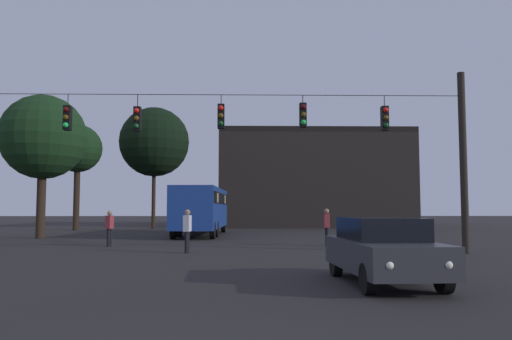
# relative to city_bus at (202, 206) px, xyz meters

# --- Properties ---
(ground_plane) EXTENTS (168.00, 168.00, 0.00)m
(ground_plane) POSITION_rel_city_bus_xyz_m (2.14, -3.26, -1.87)
(ground_plane) COLOR black
(ground_plane) RESTS_ON ground
(overhead_signal_span) EXTENTS (18.61, 0.44, 7.08)m
(overhead_signal_span) POSITION_rel_city_bus_xyz_m (2.08, -13.57, 2.23)
(overhead_signal_span) COLOR black
(overhead_signal_span) RESTS_ON ground
(city_bus) EXTENTS (2.87, 11.07, 3.00)m
(city_bus) POSITION_rel_city_bus_xyz_m (0.00, 0.00, 0.00)
(city_bus) COLOR navy
(city_bus) RESTS_ON ground
(car_near_right) EXTENTS (2.01, 4.41, 1.52)m
(car_near_right) POSITION_rel_city_bus_xyz_m (6.01, -21.26, -1.07)
(car_near_right) COLOR #2D2D33
(car_near_right) RESTS_ON ground
(pedestrian_crossing_left) EXTENTS (0.25, 0.36, 1.72)m
(pedestrian_crossing_left) POSITION_rel_city_bus_xyz_m (6.59, -9.51, -0.89)
(pedestrian_crossing_left) COLOR black
(pedestrian_crossing_left) RESTS_ON ground
(pedestrian_crossing_center) EXTENTS (0.33, 0.41, 1.62)m
(pedestrian_crossing_center) POSITION_rel_city_bus_xyz_m (-3.40, -9.58, -0.95)
(pedestrian_crossing_center) COLOR black
(pedestrian_crossing_center) RESTS_ON ground
(pedestrian_crossing_right) EXTENTS (0.31, 0.40, 1.69)m
(pedestrian_crossing_right) POSITION_rel_city_bus_xyz_m (0.55, -13.08, -0.91)
(pedestrian_crossing_right) COLOR black
(pedestrian_crossing_right) RESTS_ON ground
(corner_building) EXTENTS (17.77, 12.79, 9.00)m
(corner_building) POSITION_rel_city_bus_xyz_m (9.35, 17.84, 2.64)
(corner_building) COLOR black
(corner_building) RESTS_ON ground
(tree_left_silhouette) EXTENTS (4.96, 4.96, 8.41)m
(tree_left_silhouette) POSITION_rel_city_bus_xyz_m (-9.09, -3.14, 4.03)
(tree_left_silhouette) COLOR #2D2116
(tree_left_silhouette) RESTS_ON ground
(tree_behind_building) EXTENTS (3.85, 3.85, 8.48)m
(tree_behind_building) POSITION_rel_city_bus_xyz_m (-10.70, 7.99, 4.60)
(tree_behind_building) COLOR #2D2116
(tree_behind_building) RESTS_ON ground
(tree_right_far) EXTENTS (6.01, 6.01, 10.47)m
(tree_right_far) POSITION_rel_city_bus_xyz_m (-5.08, 10.93, 5.59)
(tree_right_far) COLOR #2D2116
(tree_right_far) RESTS_ON ground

